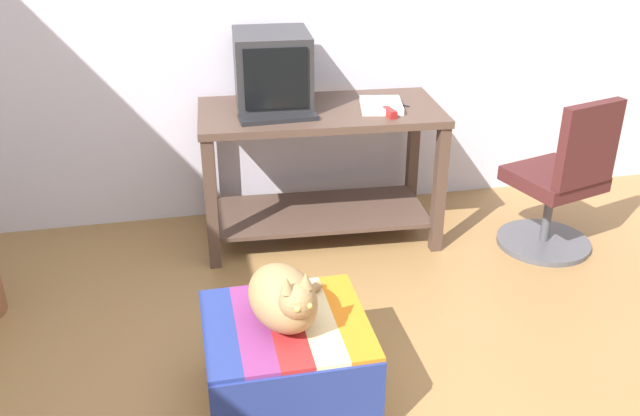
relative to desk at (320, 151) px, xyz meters
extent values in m
cube|color=#4C382D|center=(-0.63, -0.23, -0.16)|extent=(0.06, 0.06, 0.73)
cube|color=#4C382D|center=(0.60, -0.30, -0.16)|extent=(0.06, 0.06, 0.73)
cube|color=#4C382D|center=(0.63, 0.23, -0.16)|extent=(0.06, 0.06, 0.73)
cube|color=#4C382D|center=(-0.60, 0.30, -0.16)|extent=(0.06, 0.06, 0.73)
cube|color=#4C382D|center=(0.00, 0.00, -0.38)|extent=(1.23, 0.59, 0.02)
cube|color=#4C382D|center=(0.00, 0.00, 0.23)|extent=(1.34, 0.69, 0.04)
cube|color=#28282B|center=(-0.24, 0.10, 0.26)|extent=(0.29, 0.31, 0.02)
cube|color=#28282B|center=(-0.24, 0.10, 0.45)|extent=(0.42, 0.44, 0.40)
cube|color=black|center=(-0.25, -0.11, 0.46)|extent=(0.32, 0.03, 0.31)
cube|color=black|center=(-0.25, -0.13, 0.26)|extent=(0.41, 0.17, 0.02)
cube|color=white|center=(0.32, -0.07, 0.26)|extent=(0.26, 0.29, 0.04)
cube|color=tan|center=(-0.42, -1.34, -0.34)|extent=(0.60, 0.54, 0.36)
cube|color=navy|center=(-0.42, -1.63, -0.31)|extent=(0.63, 0.01, 0.28)
cube|color=navy|center=(-0.67, -1.34, -0.16)|extent=(0.13, 0.58, 0.02)
cube|color=#7A2D6B|center=(-0.54, -1.34, -0.16)|extent=(0.13, 0.58, 0.02)
cube|color=#AD2323|center=(-0.42, -1.34, -0.16)|extent=(0.13, 0.58, 0.02)
cube|color=beige|center=(-0.29, -1.34, -0.16)|extent=(0.13, 0.58, 0.02)
cube|color=orange|center=(-0.17, -1.34, -0.16)|extent=(0.13, 0.58, 0.02)
ellipsoid|color=#9E7A4C|center=(-0.43, -1.34, -0.03)|extent=(0.32, 0.40, 0.23)
sphere|color=#9E7A4C|center=(-0.40, -1.47, 0.03)|extent=(0.13, 0.13, 0.13)
cylinder|color=#9E7A4C|center=(-0.35, -1.22, -0.13)|extent=(0.24, 0.21, 0.04)
cone|color=#9E7A4C|center=(-0.43, -1.48, 0.11)|extent=(0.05, 0.05, 0.06)
cone|color=#9E7A4C|center=(-0.36, -1.46, 0.11)|extent=(0.05, 0.05, 0.06)
sphere|color=#C6D151|center=(-0.40, -1.53, 0.04)|extent=(0.02, 0.02, 0.02)
sphere|color=#C6D151|center=(-0.36, -1.52, 0.04)|extent=(0.02, 0.02, 0.02)
cylinder|color=#4C4C51|center=(1.22, -0.38, -0.51)|extent=(0.52, 0.52, 0.03)
cylinder|color=#4C4C51|center=(1.22, -0.38, -0.32)|extent=(0.05, 0.05, 0.34)
cube|color=#471E1E|center=(1.22, -0.38, -0.11)|extent=(0.52, 0.52, 0.08)
cube|color=#471E1E|center=(1.27, -0.56, 0.15)|extent=(0.38, 0.16, 0.44)
cube|color=#A31E1E|center=(0.33, -0.20, 0.27)|extent=(0.05, 0.11, 0.04)
cylinder|color=black|center=(0.43, -0.03, 0.25)|extent=(0.11, 0.10, 0.01)
camera|label=1|loc=(-0.74, -3.53, 1.43)|focal=39.23mm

